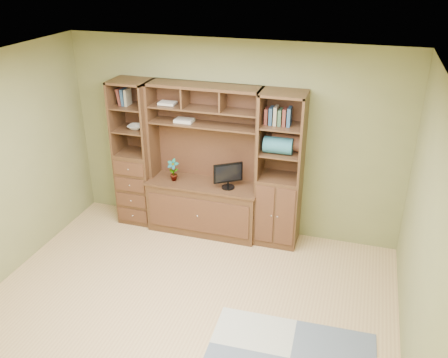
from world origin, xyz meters
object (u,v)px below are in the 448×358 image
(center_hutch, at_px, (203,163))
(monitor, at_px, (228,171))
(right_tower, at_px, (280,171))
(left_tower, at_px, (135,154))

(center_hutch, xyz_separation_m, monitor, (0.36, -0.03, -0.05))
(right_tower, distance_m, monitor, 0.67)
(center_hutch, relative_size, monitor, 4.27)
(right_tower, bearing_deg, monitor, -173.58)
(right_tower, height_order, monitor, right_tower)
(left_tower, height_order, right_tower, same)
(left_tower, relative_size, right_tower, 1.00)
(left_tower, relative_size, monitor, 4.27)
(center_hutch, bearing_deg, monitor, -5.58)
(monitor, bearing_deg, left_tower, 142.53)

